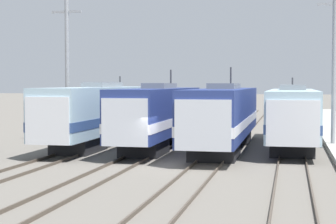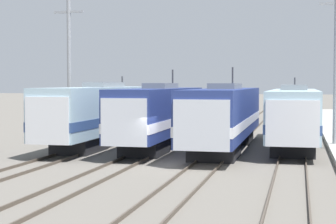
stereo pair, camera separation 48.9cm
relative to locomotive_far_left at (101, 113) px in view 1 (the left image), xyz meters
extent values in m
plane|color=#666059|center=(6.45, -8.27, -2.24)|extent=(400.00, 400.00, 0.00)
cube|color=#4C4238|center=(-0.72, -8.27, -2.16)|extent=(0.07, 120.00, 0.15)
cube|color=#4C4238|center=(0.72, -8.27, -2.16)|extent=(0.07, 120.00, 0.15)
cube|color=#4C4238|center=(3.59, -8.27, -2.16)|extent=(0.07, 120.00, 0.15)
cube|color=#4C4238|center=(5.02, -8.27, -2.16)|extent=(0.07, 120.00, 0.15)
cube|color=#4C4238|center=(7.89, -8.27, -2.16)|extent=(0.07, 120.00, 0.15)
cube|color=#4C4238|center=(9.32, -8.27, -2.16)|extent=(0.07, 120.00, 0.15)
cube|color=#4C4238|center=(12.19, -8.27, -2.16)|extent=(0.07, 120.00, 0.15)
cube|color=#4C4238|center=(13.63, -8.27, -2.16)|extent=(0.07, 120.00, 0.15)
cube|color=#232326|center=(0.00, -4.11, -1.76)|extent=(2.34, 4.03, 0.95)
cube|color=#232326|center=(0.00, 5.05, -1.76)|extent=(2.34, 4.03, 0.95)
cube|color=#9EBCCC|center=(0.00, 0.47, 0.24)|extent=(2.76, 18.33, 3.05)
cube|color=navy|center=(0.00, 0.47, -0.37)|extent=(2.80, 18.37, 0.55)
cube|color=silver|center=(0.00, -7.88, 0.01)|extent=(2.53, 1.82, 2.60)
cube|color=black|center=(0.00, -8.71, 0.58)|extent=(2.15, 0.08, 0.73)
cube|color=gray|center=(0.00, 0.47, 1.94)|extent=(1.52, 4.58, 0.35)
cylinder|color=#38383D|center=(0.00, 4.50, 2.17)|extent=(0.12, 0.12, 0.81)
cube|color=black|center=(4.30, -4.56, -1.76)|extent=(2.33, 3.54, 0.95)
cube|color=black|center=(4.30, 3.49, -1.76)|extent=(2.33, 3.54, 0.95)
cube|color=navy|center=(4.30, -0.53, 0.21)|extent=(2.74, 16.10, 2.99)
cube|color=silver|center=(4.30, -0.53, -0.39)|extent=(2.78, 16.14, 0.54)
cube|color=silver|center=(4.30, -7.71, -0.02)|extent=(2.52, 1.95, 2.54)
cube|color=black|center=(4.30, -8.60, 0.54)|extent=(2.14, 0.08, 0.71)
cube|color=slate|center=(4.30, -0.53, 1.87)|extent=(1.51, 4.02, 0.35)
cylinder|color=#38383D|center=(4.30, 3.01, 2.36)|extent=(0.12, 0.12, 1.33)
cube|color=black|center=(8.61, -5.16, -1.76)|extent=(2.59, 3.97, 0.95)
cube|color=black|center=(8.61, 3.85, -1.76)|extent=(2.59, 3.97, 0.95)
cube|color=navy|center=(8.61, -0.65, 0.20)|extent=(3.04, 18.03, 2.97)
cube|color=silver|center=(8.61, -0.65, -0.39)|extent=(3.08, 18.07, 0.54)
cube|color=silver|center=(8.61, -8.59, -0.02)|extent=(2.80, 2.36, 2.53)
cube|color=black|center=(8.61, -9.69, 0.53)|extent=(2.38, 0.08, 0.71)
cube|color=slate|center=(8.61, -0.65, 1.86)|extent=(1.67, 4.51, 0.35)
cylinder|color=#38383D|center=(8.61, 3.31, 2.44)|extent=(0.12, 0.12, 1.50)
cube|color=#232326|center=(12.91, -2.51, -1.76)|extent=(2.55, 3.75, 0.95)
cube|color=#232326|center=(12.91, 6.02, -1.76)|extent=(2.55, 3.75, 0.95)
cube|color=#9EBCCC|center=(12.91, 1.76, 0.15)|extent=(3.00, 17.05, 2.88)
cube|color=navy|center=(12.91, 1.76, -0.42)|extent=(3.04, 17.09, 0.52)
cube|color=silver|center=(12.91, -5.73, -0.06)|extent=(2.76, 2.28, 2.45)
cube|color=black|center=(12.91, -6.79, 0.48)|extent=(2.35, 0.08, 0.69)
cube|color=gray|center=(12.91, 1.76, 1.77)|extent=(1.65, 4.26, 0.35)
cylinder|color=#38383D|center=(12.91, 5.51, 2.03)|extent=(0.12, 0.12, 0.87)
cylinder|color=gray|center=(-2.94, 1.20, 3.10)|extent=(0.29, 0.29, 10.67)
cube|color=gray|center=(-2.94, 1.20, 7.16)|extent=(2.23, 0.16, 0.16)
cylinder|color=gray|center=(15.52, 1.20, 3.10)|extent=(0.29, 0.29, 10.67)
cube|color=gray|center=(15.52, 1.20, 7.16)|extent=(2.23, 0.16, 0.16)
camera|label=1|loc=(12.77, -36.70, 2.02)|focal=60.00mm
camera|label=2|loc=(13.25, -36.60, 2.02)|focal=60.00mm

